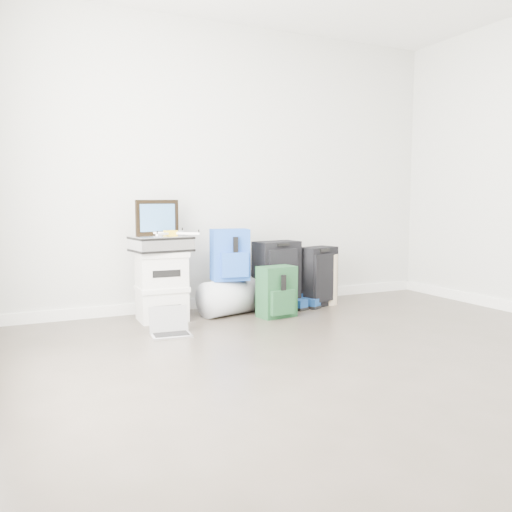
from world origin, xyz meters
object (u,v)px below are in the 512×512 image
duffel_bag (229,297)px  large_suitcase (277,275)px  briefcase (161,244)px  laptop (170,328)px  carry_on (318,276)px  boxes_stack (162,286)px

duffel_bag → large_suitcase: size_ratio=0.80×
briefcase → large_suitcase: (1.13, 0.01, -0.34)m
large_suitcase → laptop: (-1.22, -0.53, -0.27)m
duffel_bag → laptop: 0.85m
duffel_bag → large_suitcase: 0.55m
carry_on → laptop: bearing=-179.8°
duffel_bag → carry_on: bearing=-13.9°
briefcase → large_suitcase: briefcase is taller
laptop → large_suitcase: bearing=29.4°
boxes_stack → large_suitcase: large_suitcase is taller
boxes_stack → duffel_bag: boxes_stack is taller
briefcase → laptop: size_ratio=1.47×
boxes_stack → laptop: bearing=-97.8°
carry_on → laptop: (-1.66, -0.51, -0.24)m
carry_on → briefcase: bearing=162.7°
large_suitcase → laptop: 1.36m
boxes_stack → carry_on: (1.58, -0.01, -0.01)m
boxes_stack → briefcase: 0.37m
large_suitcase → boxes_stack: bearing=173.5°
duffel_bag → large_suitcase: (0.52, 0.06, 0.16)m
boxes_stack → duffel_bag: bearing=-2.7°
boxes_stack → briefcase: briefcase is taller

